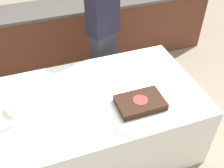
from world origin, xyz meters
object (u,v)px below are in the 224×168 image
object	(u,v)px
wine_glass	(14,114)
person_cutting_cake	(103,33)
plate_stack	(17,107)
cake	(140,103)

from	to	relation	value
wine_glass	person_cutting_cake	size ratio (longest dim) A/B	0.11
plate_stack	wine_glass	size ratio (longest dim) A/B	1.09
cake	plate_stack	distance (m)	1.08
plate_stack	person_cutting_cake	size ratio (longest dim) A/B	0.12
person_cutting_cake	wine_glass	bearing A→B (deg)	17.09
wine_glass	person_cutting_cake	xyz separation A→B (m)	(1.04, 0.90, 0.04)
cake	person_cutting_cake	xyz separation A→B (m)	(0.00, 1.05, 0.13)
cake	plate_stack	bearing A→B (deg)	163.17
wine_glass	plate_stack	bearing A→B (deg)	85.23
cake	wine_glass	distance (m)	1.06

